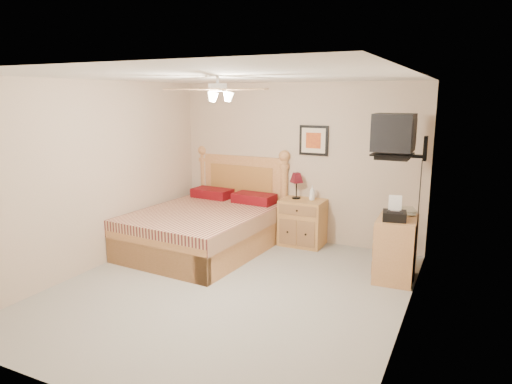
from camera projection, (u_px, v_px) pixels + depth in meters
floor at (230, 290)px, 5.50m from camera, size 4.50×4.50×0.00m
ceiling at (227, 76)px, 4.99m from camera, size 4.00×4.50×0.04m
wall_back at (297, 163)px, 7.23m from camera, size 4.00×0.04×2.50m
wall_front at (75, 244)px, 3.26m from camera, size 4.00×0.04×2.50m
wall_left at (98, 175)px, 6.09m from camera, size 0.04×4.50×2.50m
wall_right at (409, 206)px, 4.40m from camera, size 0.04×4.50×2.50m
bed at (203, 203)px, 6.79m from camera, size 1.85×2.35×1.45m
nightstand at (303, 222)px, 7.11m from camera, size 0.66×0.50×0.72m
table_lamp at (296, 186)px, 7.10m from camera, size 0.24×0.24×0.41m
lotion_bottle at (312, 193)px, 7.00m from camera, size 0.11×0.11×0.23m
framed_picture at (314, 140)px, 7.02m from camera, size 0.46×0.04×0.46m
dresser at (396, 249)px, 5.76m from camera, size 0.50×0.70×0.80m
fax_machine at (395, 209)px, 5.55m from camera, size 0.32×0.34×0.30m
magazine_lower at (398, 212)px, 5.94m from camera, size 0.24×0.31×0.03m
magazine_upper at (398, 210)px, 5.96m from camera, size 0.30×0.35×0.02m
wall_tv at (406, 136)px, 5.57m from camera, size 0.56×0.46×0.58m
ceiling_fan at (218, 89)px, 4.84m from camera, size 1.14×1.14×0.28m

